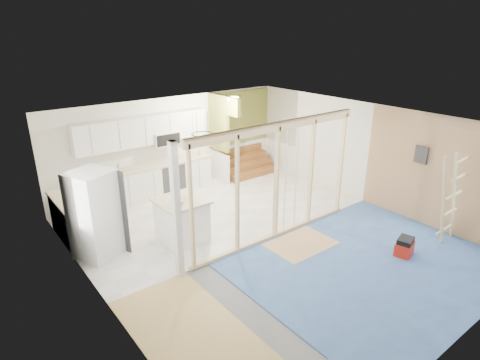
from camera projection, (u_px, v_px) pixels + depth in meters
room at (266, 185)px, 8.26m from camera, size 7.01×8.01×2.61m
floor_overlays at (265, 238)px, 8.81m from camera, size 7.00×8.00×0.03m
stud_frame at (257, 175)px, 8.02m from camera, size 4.66×0.14×2.60m
base_cabinets at (130, 191)px, 10.12m from camera, size 4.45×2.24×0.93m
upper_cabinets at (145, 131)px, 10.41m from camera, size 3.60×0.41×0.85m
green_partition at (237, 146)px, 12.26m from camera, size 2.25×1.51×2.60m
pot_rack at (203, 136)px, 9.23m from camera, size 0.52×0.52×0.72m
sheathing_panel at (446, 176)px, 8.78m from camera, size 0.02×4.00×2.60m
electrical_panel at (421, 155)px, 9.07m from camera, size 0.04×0.30×0.40m
ceiling_light at (233, 99)px, 10.83m from camera, size 0.32×0.32×0.08m
fridge at (95, 215)px, 7.86m from camera, size 1.04×1.00×1.81m
island at (182, 221)px, 8.56m from camera, size 1.00×1.00×0.97m
bowl at (178, 202)px, 8.19m from camera, size 0.27×0.27×0.06m
soap_bottle_a at (119, 167)px, 10.00m from camera, size 0.12×0.12×0.30m
soap_bottle_b at (201, 152)px, 11.40m from camera, size 0.10×0.10×0.21m
toolbox at (405, 247)px, 8.11m from camera, size 0.47×0.41×0.39m
ladder at (450, 198)px, 8.34m from camera, size 1.08×0.12×2.00m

